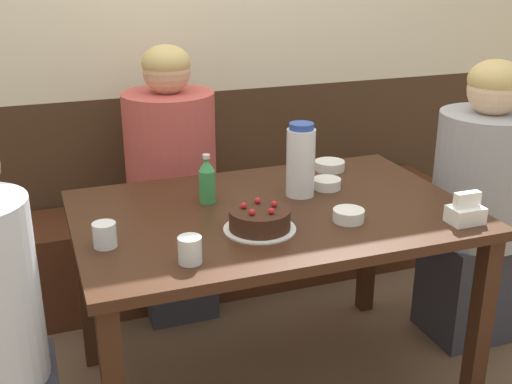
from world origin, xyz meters
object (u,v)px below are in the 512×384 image
object	(u,v)px
bowl_rice_small	(327,184)
person_grey_tee	(479,205)
soju_bottle	(207,180)
glass_tumbler_short	(105,235)
glass_water_tall	(190,250)
napkin_holder	(466,212)
person_teal_shirt	(172,185)
birthday_cake	(260,220)
bench_seat	(208,245)
bowl_soup_white	(330,165)
bowl_side_dish	(349,215)
water_pitcher	(301,160)

from	to	relation	value
bowl_rice_small	person_grey_tee	xyz separation A→B (m)	(0.66, -0.06, -0.15)
soju_bottle	glass_tumbler_short	distance (m)	0.46
soju_bottle	bowl_rice_small	xyz separation A→B (m)	(0.45, -0.02, -0.06)
glass_water_tall	glass_tumbler_short	distance (m)	0.28
napkin_holder	person_teal_shirt	distance (m)	1.26
birthday_cake	glass_water_tall	bearing A→B (deg)	-150.95
bench_seat	napkin_holder	xyz separation A→B (m)	(0.54, -1.15, 0.54)
soju_bottle	napkin_holder	bearing A→B (deg)	-32.15
glass_tumbler_short	person_grey_tee	distance (m)	1.52
bowl_soup_white	person_teal_shirt	xyz separation A→B (m)	(-0.56, 0.38, -0.14)
bowl_soup_white	soju_bottle	bearing A→B (deg)	-162.81
bowl_rice_small	bowl_side_dish	distance (m)	0.31
water_pitcher	glass_tumbler_short	distance (m)	0.75
bench_seat	water_pitcher	bearing A→B (deg)	-78.88
water_pitcher	bowl_soup_white	world-z (taller)	water_pitcher
napkin_holder	bowl_soup_white	bearing A→B (deg)	105.33
bowl_soup_white	person_teal_shirt	world-z (taller)	person_teal_shirt
soju_bottle	glass_tumbler_short	bearing A→B (deg)	-147.73
person_teal_shirt	bench_seat	bearing A→B (deg)	125.72
birthday_cake	water_pitcher	size ratio (longest dim) A/B	0.87
water_pitcher	bench_seat	bearing A→B (deg)	101.12
person_grey_tee	glass_tumbler_short	bearing A→B (deg)	6.30
birthday_cake	person_grey_tee	bearing A→B (deg)	11.49
napkin_holder	soju_bottle	bearing A→B (deg)	147.85
bowl_side_dish	glass_tumbler_short	size ratio (longest dim) A/B	1.37
glass_tumbler_short	bowl_side_dish	bearing A→B (deg)	-5.64
birthday_cake	bowl_rice_small	distance (m)	0.45
glass_tumbler_short	person_teal_shirt	world-z (taller)	person_teal_shirt
bowl_side_dish	person_grey_tee	xyz separation A→B (m)	(0.73, 0.24, -0.16)
water_pitcher	person_teal_shirt	xyz separation A→B (m)	(-0.34, 0.60, -0.25)
glass_tumbler_short	person_grey_tee	world-z (taller)	person_grey_tee
soju_bottle	person_grey_tee	xyz separation A→B (m)	(1.11, -0.08, -0.22)
person_teal_shirt	glass_tumbler_short	bearing A→B (deg)	-25.56
water_pitcher	glass_tumbler_short	world-z (taller)	water_pitcher
glass_tumbler_short	person_grey_tee	xyz separation A→B (m)	(1.50, 0.17, -0.17)
bowl_side_dish	person_teal_shirt	size ratio (longest dim) A/B	0.09
bowl_soup_white	bowl_rice_small	bearing A→B (deg)	-119.03
bowl_side_dish	napkin_holder	bearing A→B (deg)	-22.09
person_grey_tee	birthday_cake	bearing A→B (deg)	11.49
bowl_side_dish	glass_tumbler_short	xyz separation A→B (m)	(-0.77, 0.08, 0.02)
bowl_soup_white	person_grey_tee	bearing A→B (deg)	-24.41
birthday_cake	glass_tumbler_short	distance (m)	0.48
glass_water_tall	person_teal_shirt	xyz separation A→B (m)	(0.17, 0.98, -0.16)
birthday_cake	water_pitcher	distance (m)	0.36
bowl_rice_small	bowl_side_dish	world-z (taller)	bowl_side_dish
glass_water_tall	soju_bottle	bearing A→B (deg)	68.05
bowl_soup_white	water_pitcher	bearing A→B (deg)	-136.03
bowl_side_dish	person_grey_tee	size ratio (longest dim) A/B	0.09
bowl_rice_small	glass_water_tall	world-z (taller)	glass_water_tall
glass_tumbler_short	bowl_rice_small	bearing A→B (deg)	15.10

